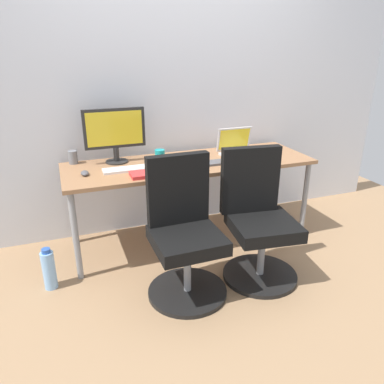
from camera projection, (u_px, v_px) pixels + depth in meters
The scene contains 17 objects.
ground_plane at pixel (190, 238), 3.29m from camera, with size 5.28×5.28×0.00m, color #9E7A56.
back_wall at pixel (173, 81), 3.17m from camera, with size 4.40×0.04×2.60m, color silver.
desk at pixel (190, 168), 3.05m from camera, with size 2.01×0.66×0.71m.
office_chair_left at pixel (184, 234), 2.47m from camera, with size 0.54×0.54×0.94m.
office_chair_right at pixel (258, 222), 2.64m from camera, with size 0.54×0.54×0.94m.
water_bottle_on_floor at pixel (49, 269), 2.58m from camera, with size 0.09×0.09×0.31m.
desktop_monitor at pixel (115, 132), 2.92m from camera, with size 0.48×0.18×0.43m.
open_laptop at pixel (238, 149), 3.20m from camera, with size 0.31×0.27×0.22m.
keyboard_by_monitor at pixel (126, 169), 2.81m from camera, with size 0.34×0.12×0.02m, color silver.
keyboard_by_laptop at pixel (208, 163), 2.95m from camera, with size 0.34×0.12×0.02m, color #515156.
mouse_by_monitor at pixel (85, 173), 2.71m from camera, with size 0.06×0.10×0.03m, color #515156.
mouse_by_laptop at pixel (167, 167), 2.84m from camera, with size 0.06×0.10×0.03m, color #2D2D2D.
coffee_mug at pixel (160, 155), 3.04m from camera, with size 0.08×0.08×0.09m, color teal.
pen_cup at pixel (73, 157), 2.96m from camera, with size 0.07×0.07×0.10m, color slate.
phone_near_laptop at pixel (272, 151), 3.32m from camera, with size 0.07×0.14×0.01m, color black.
phone_near_monitor at pixel (268, 156), 3.15m from camera, with size 0.07×0.14×0.01m, color black.
notebook at pixel (145, 174), 2.70m from camera, with size 0.21×0.15×0.03m, color red.
Camera 1 is at (-0.99, -2.73, 1.60)m, focal length 34.91 mm.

